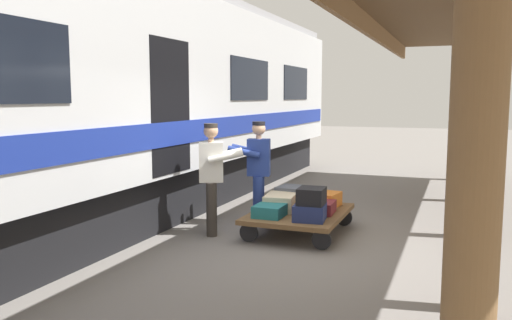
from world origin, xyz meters
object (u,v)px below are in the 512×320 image
at_px(suitcase_slate_roller, 290,195).
at_px(porter_by_door, 213,175).
at_px(luggage_cart, 299,214).
at_px(suitcase_orange_carryall, 327,200).
at_px(suitcase_teal_softside, 270,211).
at_px(suitcase_navy_fabric, 310,212).
at_px(suitcase_cream_canvas, 281,202).
at_px(suitcase_black_hardshell, 311,196).
at_px(porter_in_overalls, 257,169).
at_px(train_car, 89,99).
at_px(suitcase_maroon_trunk, 319,207).

distance_m(suitcase_slate_roller, porter_by_door, 1.45).
height_order(luggage_cart, suitcase_orange_carryall, suitcase_orange_carryall).
height_order(suitcase_teal_softside, suitcase_navy_fabric, suitcase_navy_fabric).
height_order(suitcase_navy_fabric, porter_by_door, porter_by_door).
bearing_deg(suitcase_cream_canvas, suitcase_navy_fabric, 140.50).
bearing_deg(suitcase_black_hardshell, suitcase_orange_carryall, -88.82).
distance_m(suitcase_slate_roller, suitcase_black_hardshell, 1.20).
relative_size(suitcase_navy_fabric, porter_in_overalls, 0.28).
xyz_separation_m(suitcase_cream_canvas, suitcase_teal_softside, (0.00, 0.50, -0.04)).
relative_size(suitcase_slate_roller, suitcase_orange_carryall, 0.95).
xyz_separation_m(suitcase_orange_carryall, suitcase_black_hardshell, (-0.02, 1.00, 0.24)).
bearing_deg(suitcase_teal_softside, suitcase_cream_canvas, -90.00).
xyz_separation_m(suitcase_cream_canvas, porter_in_overalls, (0.50, -0.28, 0.46)).
relative_size(luggage_cart, suitcase_navy_fabric, 3.86).
distance_m(suitcase_orange_carryall, suitcase_navy_fabric, 1.01).
bearing_deg(suitcase_black_hardshell, suitcase_slate_roller, -57.78).
bearing_deg(suitcase_teal_softside, suitcase_black_hardshell, -179.56).
bearing_deg(suitcase_teal_softside, porter_by_door, 2.69).
relative_size(train_car, suitcase_teal_softside, 39.40).
bearing_deg(porter_by_door, train_car, 6.46).
relative_size(suitcase_orange_carryall, suitcase_navy_fabric, 1.03).
distance_m(suitcase_slate_roller, suitcase_cream_canvas, 0.50).
bearing_deg(suitcase_orange_carryall, suitcase_cream_canvas, 39.50).
xyz_separation_m(suitcase_slate_roller, suitcase_cream_canvas, (0.00, 0.50, -0.02)).
distance_m(suitcase_slate_roller, suitcase_teal_softside, 1.01).
bearing_deg(suitcase_cream_canvas, porter_by_door, 31.10).
height_order(suitcase_navy_fabric, suitcase_black_hardshell, suitcase_black_hardshell).
distance_m(luggage_cart, porter_in_overalls, 1.06).
relative_size(suitcase_cream_canvas, suitcase_teal_softside, 1.33).
bearing_deg(train_car, porter_in_overalls, -156.69).
distance_m(suitcase_cream_canvas, suitcase_navy_fabric, 0.79).
height_order(luggage_cart, suitcase_black_hardshell, suitcase_black_hardshell).
height_order(train_car, suitcase_teal_softside, train_car).
bearing_deg(suitcase_slate_roller, luggage_cart, 121.24).
relative_size(suitcase_cream_canvas, suitcase_black_hardshell, 1.50).
bearing_deg(porter_by_door, porter_in_overalls, -116.16).
bearing_deg(suitcase_cream_canvas, train_car, 14.72).
distance_m(suitcase_maroon_trunk, suitcase_black_hardshell, 0.56).
distance_m(suitcase_orange_carryall, porter_in_overalls, 1.22).
bearing_deg(suitcase_maroon_trunk, train_car, 12.29).
relative_size(luggage_cart, suitcase_maroon_trunk, 3.65).
height_order(suitcase_orange_carryall, suitcase_teal_softside, suitcase_orange_carryall).
relative_size(suitcase_teal_softside, suitcase_navy_fabric, 0.97).
height_order(suitcase_orange_carryall, suitcase_black_hardshell, suitcase_black_hardshell).
relative_size(suitcase_slate_roller, suitcase_cream_canvas, 0.76).
xyz_separation_m(suitcase_navy_fabric, porter_in_overalls, (1.11, -0.79, 0.46)).
bearing_deg(suitcase_black_hardshell, suitcase_navy_fabric, 13.08).
distance_m(suitcase_teal_softside, suitcase_black_hardshell, 0.68).
relative_size(suitcase_navy_fabric, suitcase_black_hardshell, 1.16).
height_order(train_car, suitcase_maroon_trunk, train_car).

